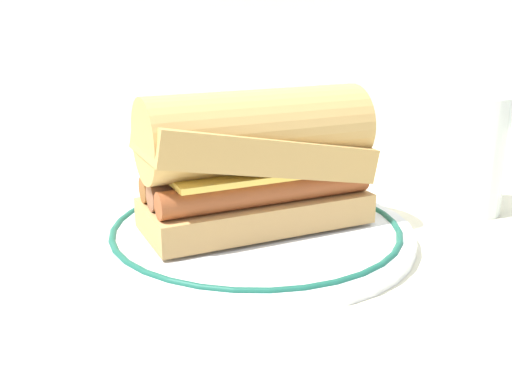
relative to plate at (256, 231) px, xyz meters
The scene contains 4 objects.
ground_plane 0.03m from the plate, 152.41° to the left, with size 1.50×1.50×0.00m, color #EBE6C7.
plate is the anchor object (origin of this frame).
sausage_sandwich 0.07m from the plate, 165.96° to the left, with size 0.22×0.15×0.12m.
drinking_glass 0.24m from the plate, 15.54° to the left, with size 0.06×0.06×0.12m.
Camera 1 is at (-0.01, -0.51, 0.20)m, focal length 41.70 mm.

